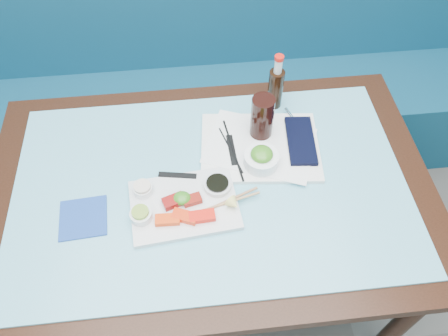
{
  "coord_description": "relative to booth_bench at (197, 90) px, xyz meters",
  "views": [
    {
      "loc": [
        -0.04,
        0.68,
        1.88
      ],
      "look_at": [
        0.05,
        1.48,
        0.8
      ],
      "focal_mm": 35.0,
      "sensor_mm": 36.0,
      "label": 1
    }
  ],
  "objects": [
    {
      "name": "black_chopstick_a",
      "position": [
        0.08,
        -0.72,
        0.4
      ],
      "size": [
        0.06,
        0.19,
        0.01
      ],
      "primitive_type": "cylinder",
      "rotation": [
        1.57,
        0.0,
        0.27
      ],
      "color": "black",
      "rests_on": "serving_tray"
    },
    {
      "name": "soy_fill",
      "position": [
        0.02,
        -0.86,
        0.42
      ],
      "size": [
        0.07,
        0.07,
        0.01
      ],
      "primitive_type": "cylinder",
      "rotation": [
        0.0,
        0.0,
        -0.06
      ],
      "color": "black",
      "rests_on": "soy_dish"
    },
    {
      "name": "dining_table",
      "position": [
        0.0,
        -0.84,
        0.29
      ],
      "size": [
        1.4,
        0.9,
        0.75
      ],
      "color": "black",
      "rests_on": "ground"
    },
    {
      "name": "seaweed_bowl",
      "position": [
        0.17,
        -0.79,
        0.42
      ],
      "size": [
        0.12,
        0.12,
        0.04
      ],
      "primitive_type": "cylinder",
      "rotation": [
        0.0,
        0.0,
        -0.12
      ],
      "color": "white",
      "rests_on": "serving_tray"
    },
    {
      "name": "ramekin_wasabi",
      "position": [
        -0.21,
        -0.95,
        0.41
      ],
      "size": [
        0.07,
        0.07,
        0.03
      ],
      "primitive_type": "cylinder",
      "rotation": [
        0.0,
        0.0,
        0.15
      ],
      "color": "white",
      "rests_on": "sashimi_plate"
    },
    {
      "name": "black_chopstick_b",
      "position": [
        0.08,
        -0.72,
        0.4
      ],
      "size": [
        0.04,
        0.26,
        0.01
      ],
      "primitive_type": "cylinder",
      "rotation": [
        1.57,
        0.0,
        0.13
      ],
      "color": "black",
      "rests_on": "serving_tray"
    },
    {
      "name": "chopstick_sleeve",
      "position": [
        -0.1,
        -0.81,
        0.4
      ],
      "size": [
        0.12,
        0.04,
        0.0
      ],
      "primitive_type": "cube",
      "rotation": [
        0.0,
        0.0,
        -0.18
      ],
      "color": "black",
      "rests_on": "sashimi_plate"
    },
    {
      "name": "paper_placemat",
      "position": [
        0.18,
        -0.71,
        0.4
      ],
      "size": [
        0.41,
        0.35,
        0.0
      ],
      "primitive_type": "cube",
      "rotation": [
        0.0,
        0.0,
        -0.38
      ],
      "color": "white",
      "rests_on": "serving_tray"
    },
    {
      "name": "tray_sleeve",
      "position": [
        0.08,
        -0.72,
        0.4
      ],
      "size": [
        0.03,
        0.13,
        0.0
      ],
      "primitive_type": "cube",
      "rotation": [
        0.0,
        0.0,
        0.04
      ],
      "color": "black",
      "rests_on": "serving_tray"
    },
    {
      "name": "fork",
      "position": [
        0.3,
        -0.61,
        0.4
      ],
      "size": [
        0.04,
        0.1,
        0.01
      ],
      "primitive_type": "cylinder",
      "rotation": [
        1.57,
        0.0,
        0.33
      ],
      "color": "white",
      "rests_on": "serving_tray"
    },
    {
      "name": "lemon_wedge",
      "position": [
        0.06,
        -0.94,
        0.42
      ],
      "size": [
        0.05,
        0.05,
        0.04
      ],
      "primitive_type": "cone",
      "rotation": [
        1.57,
        0.0,
        0.59
      ],
      "color": "#FEEF78",
      "rests_on": "sashimi_plate"
    },
    {
      "name": "ramekin_ginger",
      "position": [
        -0.21,
        -0.86,
        0.41
      ],
      "size": [
        0.07,
        0.07,
        0.02
      ],
      "primitive_type": "cylinder",
      "rotation": [
        0.0,
        0.0,
        0.14
      ],
      "color": "white",
      "rests_on": "sashimi_plate"
    },
    {
      "name": "serving_tray",
      "position": [
        0.18,
        -0.71,
        0.39
      ],
      "size": [
        0.41,
        0.33,
        0.01
      ],
      "primitive_type": "cube",
      "rotation": [
        0.0,
        0.0,
        -0.1
      ],
      "color": "white",
      "rests_on": "glass_top"
    },
    {
      "name": "wooden_chopstick_a",
      "position": [
        0.02,
        -0.93,
        0.4
      ],
      "size": [
        0.23,
        0.1,
        0.01
      ],
      "primitive_type": "cylinder",
      "rotation": [
        1.57,
        0.0,
        -1.19
      ],
      "color": "#9E6D4A",
      "rests_on": "sashimi_plate"
    },
    {
      "name": "blue_napkin",
      "position": [
        -0.38,
        -0.92,
        0.39
      ],
      "size": [
        0.15,
        0.15,
        0.01
      ],
      "primitive_type": "cube",
      "rotation": [
        0.0,
        0.0,
        0.07
      ],
      "color": "navy",
      "rests_on": "glass_top"
    },
    {
      "name": "soy_dish",
      "position": [
        0.02,
        -0.86,
        0.41
      ],
      "size": [
        0.1,
        0.1,
        0.02
      ],
      "primitive_type": "cylinder",
      "rotation": [
        0.0,
        0.0,
        0.26
      ],
      "color": "silver",
      "rests_on": "sashimi_plate"
    },
    {
      "name": "wasabi_fill",
      "position": [
        -0.21,
        -0.95,
        0.43
      ],
      "size": [
        0.06,
        0.06,
        0.01
      ],
      "primitive_type": "cylinder",
      "rotation": [
        0.0,
        0.0,
        0.28
      ],
      "color": "olive",
      "rests_on": "ramekin_wasabi"
    },
    {
      "name": "salmon_right",
      "position": [
        -0.04,
        -0.97,
        0.41
      ],
      "size": [
        0.08,
        0.04,
        0.02
      ],
      "primitive_type": "cube",
      "rotation": [
        0.0,
        0.0,
        0.06
      ],
      "color": "red",
      "rests_on": "sashimi_plate"
    },
    {
      "name": "tuna_left",
      "position": [
        -0.12,
        -0.91,
        0.41
      ],
      "size": [
        0.07,
        0.06,
        0.02
      ],
      "primitive_type": "cube",
      "rotation": [
        0.0,
        0.0,
        0.33
      ],
      "color": "maroon",
      "rests_on": "sashimi_plate"
    },
    {
      "name": "glass_top",
      "position": [
        0.0,
        -0.84,
        0.38
      ],
      "size": [
        1.22,
        0.76,
        0.01
      ],
      "primitive_type": "cube",
      "color": "#63B2C7",
      "rests_on": "dining_table"
    },
    {
      "name": "seaweed_salad",
      "position": [
        0.17,
        -0.79,
        0.45
      ],
      "size": [
        0.08,
        0.08,
        0.04
      ],
      "primitive_type": "ellipsoid",
      "rotation": [
        0.0,
        0.0,
        0.15
      ],
      "color": "#3A7C1C",
      "rests_on": "seaweed_bowl"
    },
    {
      "name": "salmon_left",
      "position": [
        -0.14,
        -0.97,
        0.41
      ],
      "size": [
        0.07,
        0.04,
        0.02
      ],
      "primitive_type": "cube",
      "rotation": [
        0.0,
        0.0,
        -0.04
      ],
      "color": "#F03B09",
      "rests_on": "sashimi_plate"
    },
    {
      "name": "cola_bottle_body",
      "position": [
        0.26,
        -0.52,
        0.46
      ],
      "size": [
        0.07,
        0.07,
        0.15
      ],
      "primitive_type": "cylinder",
      "rotation": [
        0.0,
        0.0,
        0.34
      ],
      "color": "black",
      "rests_on": "glass_top"
    },
    {
      "name": "sashimi_plate",
      "position": [
        -0.09,
        -0.91,
        0.39
      ],
      "size": [
        0.34,
        0.25,
        0.02
      ],
      "primitive_type": "cube",
      "rotation": [
        0.0,
        0.0,
        0.09
      ],
      "color": "silver",
      "rests_on": "glass_top"
    },
    {
      "name": "navy_pouch",
      "position": [
        0.31,
        -0.71,
        0.41
      ],
      "size": [
        0.11,
        0.21,
        0.02
      ],
      "primitive_type": "cube",
      "rotation": [
        0.0,
        0.0,
        -0.09
      ],
      "color": "black",
      "rests_on": "serving_tray"
    },
    {
      "name": "cola_glass",
      "position": [
        0.19,
        -0.66,
        0.47
      ],
      "size": [
        0.08,
        0.08,
        0.15
      ],
      "primitive_type": "cylinder",
      "rotation": [
        0.0,
        0.0,
        -0.14
      ],
      "color": "black",
      "rests_on": "serving_tray"
    },
    {
      "name": "wooden_chopstick_b",
      "position": [
        0.03,
        -0.93,
        0.4
      ],
      "size": [
        0.22,
        0.06,
        0.01
      ],
      "primitive_type": "cylinder",
      "rotation": [
        1.57,
        0.0,
        -1.32
      ],
      "color": "tan",
      "rests_on": "sashimi_plate"
    },
    {
      "name": "booth_bench",
      "position": [
        0.0,
        0.0,
        0.0
      ],
      "size": [
        3.0,
        0.56,
        1.17
      ],
      "color": "navy",
      "rests_on": "ground"
    },
    {
      "name": "cola_bottle_cap",
      "position": [
        0.26,
        -0.52,
        0.59
      ],
      "size": [
        0.04,
        0.04,
        0.01
      ],
      "primitive_type": "cylinder",
      "rotation": [
        0.0,
        0.0,
        -0.3
      ],
      "color": "red",
      "rests_on": "cola_bottle_neck"
    },
    {
      "name": "tuna_right",
      "position": [
        -0.06,
        -0.91,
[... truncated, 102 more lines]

